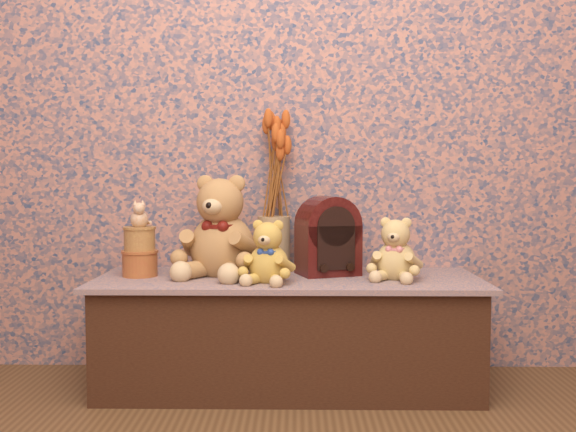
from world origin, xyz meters
The scene contains 10 objects.
display_shelf centered at (0.00, 1.23, 0.22)m, with size 1.48×0.55×0.43m, color #3A4D78.
teddy_large centered at (-0.26, 1.28, 0.64)m, with size 0.33×0.40×0.42m, color #A97A41, non-canonical shape.
teddy_medium centered at (-0.07, 1.12, 0.55)m, with size 0.20×0.23×0.25m, color #B19032, non-canonical shape.
teddy_small centered at (0.41, 1.20, 0.56)m, with size 0.20×0.24×0.25m, color #DABE68, non-canonical shape.
cathedral_radio centered at (0.16, 1.30, 0.59)m, with size 0.23×0.16×0.31m, color #360A09, non-canonical shape.
ceramic_vase centered at (-0.06, 1.42, 0.54)m, with size 0.13×0.13×0.22m, color tan.
dried_stalks centered at (-0.06, 1.42, 0.85)m, with size 0.21×0.21×0.40m, color #C1531E, non-canonical shape.
biscuit_tin_lower centered at (-0.58, 1.25, 0.48)m, with size 0.14×0.14×0.10m, color #C18738.
biscuit_tin_upper centered at (-0.58, 1.25, 0.58)m, with size 0.12×0.12×0.09m, color #D4B55D.
cat_figurine centered at (-0.58, 1.25, 0.68)m, with size 0.08×0.09×0.11m, color silver, non-canonical shape.
Camera 1 is at (0.03, -1.17, 0.82)m, focal length 39.23 mm.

